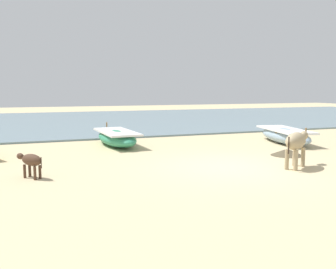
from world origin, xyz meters
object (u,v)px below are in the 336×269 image
object	(u,v)px
fishing_boat_2	(117,137)
fishing_boat_4	(285,135)
calf_near_dark	(31,161)
cow_adult_dun	(296,142)

from	to	relation	value
fishing_boat_2	fishing_boat_4	size ratio (longest dim) A/B	0.90
calf_near_dark	fishing_boat_4	bearing A→B (deg)	-110.41
fishing_boat_2	calf_near_dark	bearing A→B (deg)	142.58
fishing_boat_4	cow_adult_dun	world-z (taller)	cow_adult_dun
fishing_boat_4	calf_near_dark	world-z (taller)	fishing_boat_4
cow_adult_dun	calf_near_dark	world-z (taller)	cow_adult_dun
fishing_boat_2	cow_adult_dun	bearing A→B (deg)	-149.89
fishing_boat_4	calf_near_dark	size ratio (longest dim) A/B	4.56
cow_adult_dun	fishing_boat_4	bearing A→B (deg)	22.35
fishing_boat_4	calf_near_dark	bearing A→B (deg)	-61.07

